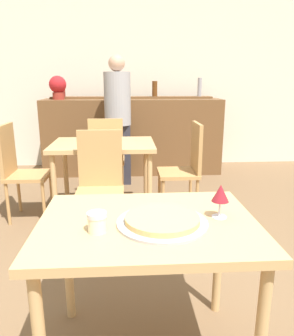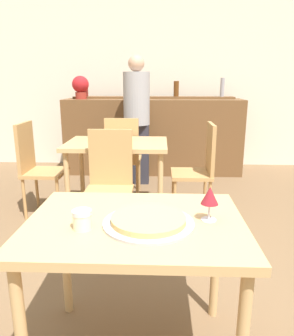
{
  "view_description": "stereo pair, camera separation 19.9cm",
  "coord_description": "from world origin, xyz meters",
  "px_view_note": "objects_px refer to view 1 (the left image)",
  "views": [
    {
      "loc": [
        -0.09,
        -1.37,
        1.36
      ],
      "look_at": [
        0.03,
        0.55,
        0.84
      ],
      "focal_mm": 35.0,
      "sensor_mm": 36.0,
      "label": 1
    },
    {
      "loc": [
        0.11,
        -1.38,
        1.36
      ],
      "look_at": [
        0.03,
        0.55,
        0.84
      ],
      "focal_mm": 35.0,
      "sensor_mm": 36.0,
      "label": 2
    }
  ],
  "objects_px": {
    "chair_far_side_right": "(187,164)",
    "person_standing": "(118,117)",
    "wine_glass": "(220,194)",
    "pizza_tray": "(162,221)",
    "chair_far_side_left": "(19,166)",
    "chair_far_side_back": "(107,154)",
    "chair_far_side_front": "(100,180)",
    "potted_plant": "(58,86)",
    "cheese_shaker": "(97,222)"
  },
  "relations": [
    {
      "from": "chair_far_side_left",
      "to": "person_standing",
      "type": "xyz_separation_m",
      "value": [
        0.96,
        1.1,
        0.36
      ]
    },
    {
      "from": "wine_glass",
      "to": "chair_far_side_left",
      "type": "bearing_deg",
      "value": 129.72
    },
    {
      "from": "chair_far_side_front",
      "to": "potted_plant",
      "type": "relative_size",
      "value": 2.91
    },
    {
      "from": "chair_far_side_right",
      "to": "potted_plant",
      "type": "height_order",
      "value": "potted_plant"
    },
    {
      "from": "chair_far_side_right",
      "to": "chair_far_side_front",
      "type": "bearing_deg",
      "value": -58.32
    },
    {
      "from": "potted_plant",
      "to": "cheese_shaker",
      "type": "bearing_deg",
      "value": -76.82
    },
    {
      "from": "chair_far_side_left",
      "to": "cheese_shaker",
      "type": "xyz_separation_m",
      "value": [
        0.94,
        -1.91,
        0.25
      ]
    },
    {
      "from": "potted_plant",
      "to": "chair_far_side_front",
      "type": "bearing_deg",
      "value": -71.3
    },
    {
      "from": "chair_far_side_left",
      "to": "chair_far_side_front",
      "type": "bearing_deg",
      "value": -121.68
    },
    {
      "from": "chair_far_side_right",
      "to": "wine_glass",
      "type": "height_order",
      "value": "chair_far_side_right"
    },
    {
      "from": "person_standing",
      "to": "pizza_tray",
      "type": "bearing_deg",
      "value": -84.9
    },
    {
      "from": "chair_far_side_front",
      "to": "cheese_shaker",
      "type": "height_order",
      "value": "chair_far_side_front"
    },
    {
      "from": "chair_far_side_left",
      "to": "person_standing",
      "type": "relative_size",
      "value": 0.57
    },
    {
      "from": "wine_glass",
      "to": "cheese_shaker",
      "type": "bearing_deg",
      "value": -168.07
    },
    {
      "from": "cheese_shaker",
      "to": "wine_glass",
      "type": "bearing_deg",
      "value": 11.93
    },
    {
      "from": "pizza_tray",
      "to": "wine_glass",
      "type": "distance_m",
      "value": 0.3
    },
    {
      "from": "chair_far_side_front",
      "to": "chair_far_side_back",
      "type": "bearing_deg",
      "value": 90.0
    },
    {
      "from": "chair_far_side_right",
      "to": "person_standing",
      "type": "distance_m",
      "value": 1.36
    },
    {
      "from": "chair_far_side_left",
      "to": "potted_plant",
      "type": "distance_m",
      "value": 1.8
    },
    {
      "from": "chair_far_side_front",
      "to": "chair_far_side_right",
      "type": "relative_size",
      "value": 1.0
    },
    {
      "from": "chair_far_side_left",
      "to": "chair_far_side_right",
      "type": "relative_size",
      "value": 1.0
    },
    {
      "from": "chair_far_side_right",
      "to": "potted_plant",
      "type": "xyz_separation_m",
      "value": [
        -1.56,
        1.63,
        0.74
      ]
    },
    {
      "from": "chair_far_side_back",
      "to": "person_standing",
      "type": "distance_m",
      "value": 0.7
    },
    {
      "from": "chair_far_side_front",
      "to": "person_standing",
      "type": "distance_m",
      "value": 1.66
    },
    {
      "from": "chair_far_side_left",
      "to": "cheese_shaker",
      "type": "distance_m",
      "value": 2.14
    },
    {
      "from": "person_standing",
      "to": "potted_plant",
      "type": "distance_m",
      "value": 1.07
    },
    {
      "from": "wine_glass",
      "to": "chair_far_side_front",
      "type": "bearing_deg",
      "value": 117.17
    },
    {
      "from": "pizza_tray",
      "to": "cheese_shaker",
      "type": "bearing_deg",
      "value": -167.99
    },
    {
      "from": "person_standing",
      "to": "chair_far_side_front",
      "type": "bearing_deg",
      "value": -94.26
    },
    {
      "from": "wine_glass",
      "to": "potted_plant",
      "type": "bearing_deg",
      "value": 111.99
    },
    {
      "from": "pizza_tray",
      "to": "chair_far_side_front",
      "type": "bearing_deg",
      "value": 106.02
    },
    {
      "from": "pizza_tray",
      "to": "chair_far_side_left",
      "type": "bearing_deg",
      "value": 123.33
    },
    {
      "from": "chair_far_side_front",
      "to": "potted_plant",
      "type": "bearing_deg",
      "value": 108.7
    },
    {
      "from": "pizza_tray",
      "to": "chair_far_side_back",
      "type": "bearing_deg",
      "value": 99.22
    },
    {
      "from": "chair_far_side_front",
      "to": "cheese_shaker",
      "type": "bearing_deg",
      "value": -85.77
    },
    {
      "from": "chair_far_side_back",
      "to": "potted_plant",
      "type": "bearing_deg",
      "value": -56.96
    },
    {
      "from": "chair_far_side_front",
      "to": "cheese_shaker",
      "type": "relative_size",
      "value": 11.07
    },
    {
      "from": "chair_far_side_left",
      "to": "chair_far_side_right",
      "type": "bearing_deg",
      "value": -90.0
    },
    {
      "from": "chair_far_side_left",
      "to": "person_standing",
      "type": "distance_m",
      "value": 1.5
    },
    {
      "from": "pizza_tray",
      "to": "wine_glass",
      "type": "bearing_deg",
      "value": 11.85
    },
    {
      "from": "chair_far_side_left",
      "to": "pizza_tray",
      "type": "relative_size",
      "value": 2.35
    },
    {
      "from": "chair_far_side_front",
      "to": "potted_plant",
      "type": "height_order",
      "value": "potted_plant"
    },
    {
      "from": "chair_far_side_front",
      "to": "chair_far_side_left",
      "type": "xyz_separation_m",
      "value": [
        -0.83,
        0.52,
        0.0
      ]
    },
    {
      "from": "potted_plant",
      "to": "person_standing",
      "type": "bearing_deg",
      "value": -32.0
    },
    {
      "from": "pizza_tray",
      "to": "cheese_shaker",
      "type": "distance_m",
      "value": 0.29
    },
    {
      "from": "chair_far_side_back",
      "to": "wine_glass",
      "type": "height_order",
      "value": "chair_far_side_back"
    },
    {
      "from": "chair_far_side_right",
      "to": "chair_far_side_back",
      "type": "bearing_deg",
      "value": -121.68
    },
    {
      "from": "chair_far_side_right",
      "to": "person_standing",
      "type": "bearing_deg",
      "value": -147.1
    },
    {
      "from": "chair_far_side_right",
      "to": "cheese_shaker",
      "type": "height_order",
      "value": "chair_far_side_right"
    },
    {
      "from": "potted_plant",
      "to": "chair_far_side_left",
      "type": "bearing_deg",
      "value": -93.76
    }
  ]
}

